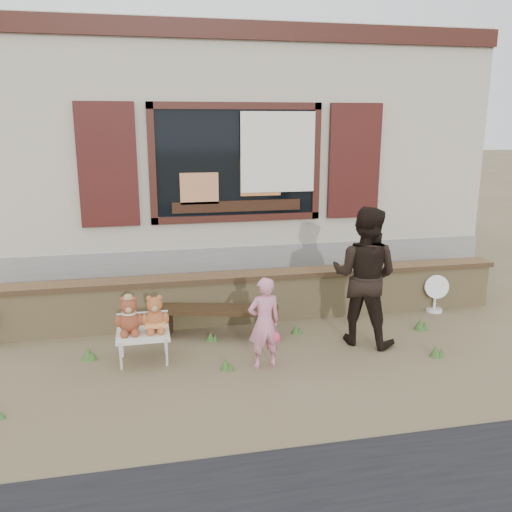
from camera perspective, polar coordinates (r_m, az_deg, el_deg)
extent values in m
plane|color=brown|center=(6.54, 1.10, -9.79)|extent=(80.00, 80.00, 0.00)
cube|color=#ACA18B|center=(10.42, -4.56, 12.67)|extent=(8.00, 5.00, 3.20)
cube|color=gray|center=(10.65, -4.35, 1.85)|extent=(8.04, 5.04, 0.80)
cube|color=black|center=(7.94, -2.08, 9.75)|extent=(2.30, 0.04, 1.50)
cube|color=#391710|center=(7.90, -2.11, 15.54)|extent=(2.50, 0.08, 0.10)
cube|color=#391710|center=(8.02, -2.00, 4.03)|extent=(2.50, 0.08, 0.10)
cube|color=#391710|center=(7.80, -10.89, 9.44)|extent=(0.10, 0.08, 1.70)
cube|color=#391710|center=(8.21, 6.35, 9.82)|extent=(0.10, 0.08, 1.70)
cube|color=black|center=(7.80, -15.35, 9.19)|extent=(0.80, 0.07, 1.70)
cube|color=black|center=(8.41, 10.32, 9.78)|extent=(0.80, 0.07, 1.70)
cube|color=white|center=(7.98, 2.32, 10.85)|extent=(1.10, 0.02, 1.15)
cube|color=#391710|center=(8.01, -2.22, 22.70)|extent=(8.00, 0.12, 0.25)
cube|color=black|center=(7.98, -2.00, 5.29)|extent=(1.90, 0.06, 0.16)
cube|color=tan|center=(7.87, -6.00, 7.08)|extent=(0.55, 0.06, 0.45)
cube|color=#E08447|center=(7.99, 0.47, 8.35)|extent=(0.60, 0.06, 0.55)
cube|color=tan|center=(7.34, -0.65, -4.56)|extent=(7.00, 0.30, 0.60)
cube|color=brown|center=(7.25, -0.66, -2.09)|extent=(7.10, 0.36, 0.07)
cube|color=black|center=(6.79, -3.97, -5.67)|extent=(1.53, 0.69, 0.06)
cube|color=black|center=(6.97, -9.35, -7.05)|extent=(0.16, 0.30, 0.32)
cube|color=black|center=(6.82, 1.57, -7.33)|extent=(0.16, 0.30, 0.32)
cube|color=silver|center=(6.24, -11.80, -7.98)|extent=(0.58, 0.51, 0.04)
cylinder|color=silver|center=(6.11, -14.04, -10.41)|extent=(0.03, 0.03, 0.31)
cylinder|color=silver|center=(6.11, -9.37, -10.19)|extent=(0.03, 0.03, 0.31)
cylinder|color=silver|center=(6.52, -13.92, -8.81)|extent=(0.03, 0.03, 0.31)
cylinder|color=silver|center=(6.52, -9.56, -8.60)|extent=(0.03, 0.03, 0.31)
imported|color=pink|center=(5.93, 0.88, -7.03)|extent=(0.40, 0.30, 1.02)
imported|color=black|center=(6.60, 11.34, -2.09)|extent=(1.04, 1.01, 1.68)
cylinder|color=white|center=(8.17, 18.21, -5.40)|extent=(0.23, 0.23, 0.04)
cylinder|color=white|center=(8.13, 18.29, -4.43)|extent=(0.04, 0.04, 0.29)
cylinder|color=white|center=(8.07, 18.41, -3.02)|extent=(0.35, 0.18, 0.34)
cone|color=#375D25|center=(7.41, 16.88, -6.86)|extent=(0.16, 0.16, 0.15)
cone|color=#375D25|center=(7.00, 4.21, -7.68)|extent=(0.12, 0.12, 0.11)
cone|color=#375D25|center=(6.55, -17.25, -9.78)|extent=(0.16, 0.16, 0.14)
cone|color=#375D25|center=(6.79, -4.80, -8.42)|extent=(0.12, 0.12, 0.11)
cone|color=#375D25|center=(6.03, -3.22, -11.26)|extent=(0.12, 0.12, 0.14)
cone|color=#375D25|center=(6.65, 18.38, -9.45)|extent=(0.13, 0.13, 0.15)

